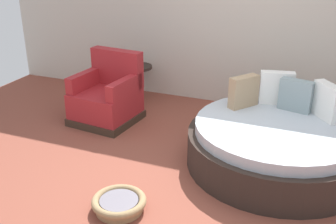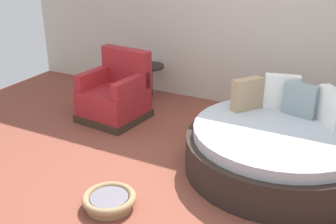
% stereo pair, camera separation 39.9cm
% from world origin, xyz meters
% --- Properties ---
extents(ground_plane, '(8.00, 8.00, 0.02)m').
position_xyz_m(ground_plane, '(0.00, 0.00, -0.01)').
color(ground_plane, brown).
extents(back_wall, '(8.00, 0.12, 2.98)m').
position_xyz_m(back_wall, '(0.00, 2.39, 1.49)').
color(back_wall, beige).
rests_on(back_wall, ground_plane).
extents(round_daybed, '(1.95, 1.95, 0.90)m').
position_xyz_m(round_daybed, '(0.73, 0.71, 0.26)').
color(round_daybed, '#2D231E').
rests_on(round_daybed, ground_plane).
extents(red_armchair, '(0.87, 0.87, 0.94)m').
position_xyz_m(red_armchair, '(-1.59, 1.08, 0.33)').
color(red_armchair, '#38281E').
rests_on(red_armchair, ground_plane).
extents(pet_basket, '(0.51, 0.51, 0.13)m').
position_xyz_m(pet_basket, '(-0.48, -0.68, 0.07)').
color(pet_basket, '#9E7F56').
rests_on(pet_basket, ground_plane).
extents(side_table, '(0.44, 0.44, 0.52)m').
position_xyz_m(side_table, '(-1.59, 2.03, 0.43)').
color(side_table, '#2D231E').
rests_on(side_table, ground_plane).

